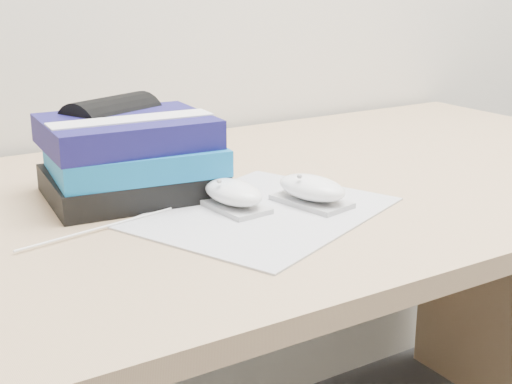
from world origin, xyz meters
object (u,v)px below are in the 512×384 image
mouse_rear (233,195)px  pouch (113,142)px  mouse_front (312,190)px  desk (239,305)px  book_stack (131,157)px

mouse_rear → pouch: (-0.09, 0.21, 0.04)m
pouch → mouse_rear: bearing=-66.2°
mouse_front → mouse_rear: bearing=157.9°
mouse_front → pouch: bearing=128.0°
desk → mouse_rear: bearing=-122.6°
desk → mouse_front: mouse_front is taller
mouse_front → pouch: 0.33m
mouse_rear → mouse_front: size_ratio=0.93×
mouse_front → pouch: (-0.20, 0.25, 0.04)m
mouse_rear → mouse_front: mouse_front is taller
desk → mouse_rear: size_ratio=13.86×
mouse_front → pouch: size_ratio=0.72×
desk → mouse_front: bearing=-86.4°
mouse_rear → book_stack: bearing=123.8°
desk → pouch: size_ratio=9.33×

